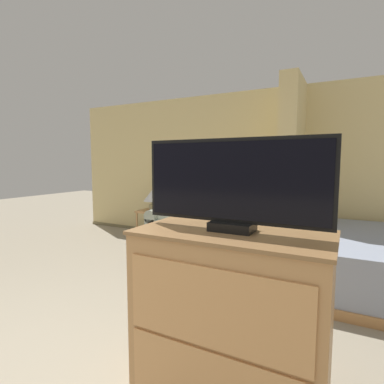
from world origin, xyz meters
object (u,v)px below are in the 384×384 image
coffee_table (182,237)px  tv_dresser (231,320)px  table_lamp (152,196)px  couch (207,227)px  bed (368,260)px  tv (233,184)px

coffee_table → tv_dresser: bearing=-53.9°
table_lamp → coffee_table: bearing=-40.6°
couch → tv_dresser: size_ratio=1.84×
coffee_table → bed: bearing=10.2°
table_lamp → tv_dresser: bearing=-48.5°
table_lamp → tv_dresser: (2.67, -3.02, -0.26)m
tv_dresser → coffee_table: bearing=126.1°
table_lamp → bed: 3.57m
coffee_table → tv: (1.42, -1.95, 0.90)m
table_lamp → tv: size_ratio=0.36×
couch → tv_dresser: bearing=-63.0°
tv_dresser → bed: tv_dresser is taller
coffee_table → tv_dresser: tv_dresser is taller
table_lamp → bed: size_ratio=0.19×
couch → coffee_table: size_ratio=2.81×
bed → tv: bearing=-109.0°
couch → table_lamp: bearing=178.0°
couch → bed: 2.41m
tv_dresser → bed: 2.49m
coffee_table → bed: (2.23, 0.40, -0.10)m
tv_dresser → bed: size_ratio=0.53×
tv_dresser → bed: (0.81, 2.35, -0.22)m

